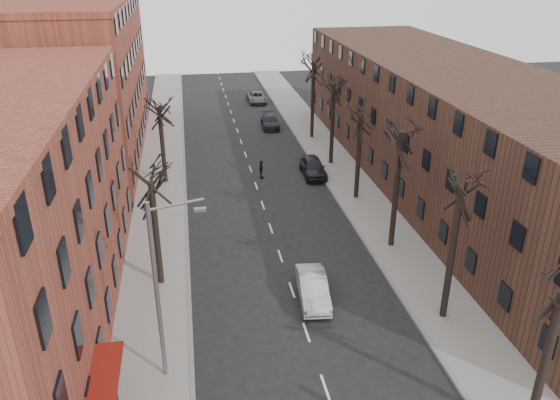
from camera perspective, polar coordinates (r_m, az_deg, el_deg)
name	(u,v)px	position (r m, az deg, el deg)	size (l,w,h in m)	color
sidewalk_left	(162,178)	(49.09, -12.28, 2.27)	(4.00, 90.00, 0.15)	gray
sidewalk_right	(338,167)	(50.79, 6.04, 3.48)	(4.00, 90.00, 0.15)	gray
building_left_far	(72,81)	(56.70, -20.94, 11.56)	(12.00, 28.00, 14.00)	brown
building_right	(450,127)	(47.67, 17.32, 7.34)	(12.00, 50.00, 10.00)	#452A20
tree_right_b	(442,317)	(31.71, 16.60, -11.67)	(5.20, 5.20, 10.80)	black
tree_right_c	(391,246)	(37.82, 11.49, -4.77)	(5.20, 5.20, 11.60)	black
tree_right_d	(356,198)	(44.54, 7.92, 0.16)	(5.20, 5.20, 10.00)	black
tree_right_e	(331,164)	(51.62, 5.31, 3.77)	(5.20, 5.20, 10.80)	black
tree_right_f	(312,138)	(58.93, 3.33, 6.49)	(5.20, 5.20, 11.60)	black
tree_left_a	(162,284)	(33.92, -12.27, -8.54)	(5.20, 5.20, 9.50)	black
tree_left_b	(166,183)	(48.17, -11.82, 1.78)	(5.20, 5.20, 9.50)	black
streetlight	(160,285)	(24.47, -12.41, -8.71)	(2.45, 0.22, 9.03)	slate
silver_sedan	(313,288)	(31.49, 3.46, -9.18)	(1.57, 4.49, 1.48)	#AFB0B6
parked_car_near	(313,167)	(48.52, 3.47, 3.48)	(1.91, 4.75, 1.62)	black
parked_car_mid	(270,122)	(62.39, -1.05, 8.20)	(1.87, 4.59, 1.33)	black
parked_car_far	(257,97)	(73.43, -2.47, 10.69)	(2.22, 4.82, 1.34)	slate
pedestrian_crossing	(261,169)	(47.84, -1.98, 3.21)	(0.96, 0.40, 1.64)	black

